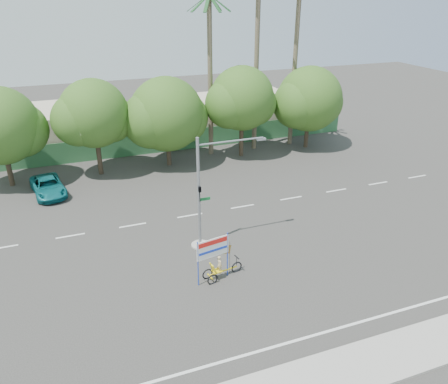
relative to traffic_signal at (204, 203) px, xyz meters
name	(u,v)px	position (x,y,z in m)	size (l,w,h in m)	color
ground	(264,273)	(2.20, -3.98, -2.92)	(120.00, 120.00, 0.00)	#33302D
sidewalk_near	(341,372)	(2.20, -11.48, -2.86)	(50.00, 2.40, 0.12)	gray
fence	(170,141)	(2.20, 17.52, -1.92)	(38.00, 0.08, 2.00)	#336B3D
building_left	(58,129)	(-7.80, 22.02, -0.92)	(12.00, 8.00, 4.00)	beige
building_right	(230,114)	(10.20, 22.02, -1.12)	(14.00, 8.00, 3.60)	beige
tree_left	(93,116)	(-4.85, 14.02, 2.14)	(6.66, 5.60, 8.07)	#473828
tree_center	(166,116)	(1.14, 14.02, 1.55)	(7.62, 6.40, 7.85)	#473828
tree_right	(241,101)	(8.15, 14.02, 2.32)	(6.90, 5.80, 8.36)	#473828
tree_far_right	(309,101)	(15.15, 14.02, 1.73)	(7.38, 6.20, 7.94)	#473828
palm_tall	(257,37)	(10.20, 15.52, 7.55)	(3.73, 3.79, 17.45)	#70604C
palm_mid	(296,48)	(14.20, 15.52, 6.48)	(3.73, 3.79, 15.45)	#70604C
palm_short	(210,58)	(5.70, 15.52, 5.94)	(3.73, 3.79, 14.45)	#70604C
traffic_signal	(204,203)	(0.00, 0.00, 0.00)	(4.72, 1.10, 7.00)	gray
trike_billboard	(217,262)	(-0.43, -3.54, -1.81)	(2.76, 0.90, 2.74)	black
pickup_truck	(48,186)	(-9.02, 11.17, -2.27)	(2.16, 4.69, 1.30)	#0F686E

